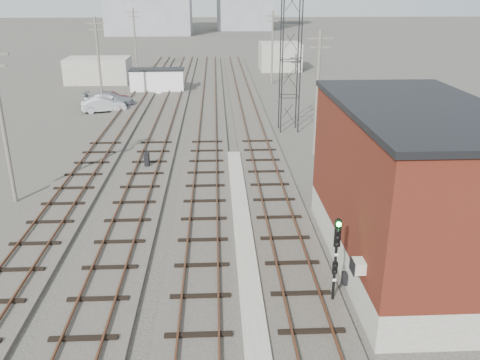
{
  "coord_description": "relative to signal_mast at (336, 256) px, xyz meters",
  "views": [
    {
      "loc": [
        -0.75,
        -7.79,
        11.63
      ],
      "look_at": [
        0.45,
        17.1,
        2.2
      ],
      "focal_mm": 38.0,
      "sensor_mm": 36.0,
      "label": 1
    }
  ],
  "objects": [
    {
      "name": "brick_building",
      "position": [
        3.8,
        3.02,
        1.52
      ],
      "size": [
        6.54,
        12.2,
        7.22
      ],
      "color": "gray",
      "rests_on": "ground"
    },
    {
      "name": "car_red",
      "position": [
        -15.77,
        38.16,
        -1.43
      ],
      "size": [
        4.07,
        1.94,
        1.34
      ],
      "primitive_type": "imported",
      "rotation": [
        0.0,
        0.0,
        1.48
      ],
      "color": "maroon",
      "rests_on": "ground"
    },
    {
      "name": "utility_pole_right_a",
      "position": [
        2.8,
        19.02,
        2.69
      ],
      "size": [
        1.8,
        0.24,
        9.0
      ],
      "color": "#595147",
      "rests_on": "ground"
    },
    {
      "name": "car_grey",
      "position": [
        -15.59,
        36.4,
        -1.35
      ],
      "size": [
        5.22,
        2.21,
        1.5
      ],
      "primitive_type": "imported",
      "rotation": [
        0.0,
        0.0,
        1.55
      ],
      "color": "gray",
      "rests_on": "ground"
    },
    {
      "name": "site_trailer",
      "position": [
        -11.38,
        44.39,
        -0.74
      ],
      "size": [
        6.48,
        2.9,
        2.71
      ],
      "rotation": [
        0.0,
        0.0,
        0.02
      ],
      "color": "white",
      "rests_on": "ground"
    },
    {
      "name": "shed_right",
      "position": [
        5.3,
        61.02,
        -0.11
      ],
      "size": [
        6.0,
        6.0,
        4.0
      ],
      "primitive_type": "cube",
      "color": "gray",
      "rests_on": "ground"
    },
    {
      "name": "utility_pole_left_c",
      "position": [
        -16.2,
        61.02,
        2.69
      ],
      "size": [
        1.8,
        0.24,
        9.0
      ],
      "color": "#595147",
      "rests_on": "ground"
    },
    {
      "name": "signal_mast",
      "position": [
        0.0,
        0.0,
        0.0
      ],
      "size": [
        0.4,
        0.4,
        3.68
      ],
      "color": "gray",
      "rests_on": "ground"
    },
    {
      "name": "lattice_tower",
      "position": [
        1.8,
        26.02,
        5.39
      ],
      "size": [
        1.6,
        1.6,
        15.0
      ],
      "color": "black",
      "rests_on": "ground"
    },
    {
      "name": "utility_pole_left_b",
      "position": [
        -16.2,
        36.02,
        2.69
      ],
      "size": [
        1.8,
        0.24,
        9.0
      ],
      "color": "#595147",
      "rests_on": "ground"
    },
    {
      "name": "track_mid_right",
      "position": [
        -5.2,
        30.02,
        -2.0
      ],
      "size": [
        3.2,
        90.0,
        0.39
      ],
      "color": "#332D28",
      "rests_on": "ground"
    },
    {
      "name": "car_silver",
      "position": [
        -15.69,
        33.97,
        -1.39
      ],
      "size": [
        4.59,
        2.64,
        1.43
      ],
      "primitive_type": "imported",
      "rotation": [
        0.0,
        0.0,
        1.85
      ],
      "color": "#B1B5B9",
      "rests_on": "ground"
    },
    {
      "name": "utility_pole_right_b",
      "position": [
        2.8,
        49.02,
        2.69
      ],
      "size": [
        1.8,
        0.24,
        9.0
      ],
      "color": "#595147",
      "rests_on": "ground"
    },
    {
      "name": "track_right",
      "position": [
        -1.2,
        30.02,
        -2.0
      ],
      "size": [
        3.2,
        90.0,
        0.39
      ],
      "color": "#332D28",
      "rests_on": "ground"
    },
    {
      "name": "track_mid_left",
      "position": [
        -9.2,
        30.02,
        -2.0
      ],
      "size": [
        3.2,
        90.0,
        0.39
      ],
      "color": "#332D28",
      "rests_on": "ground"
    },
    {
      "name": "platform_curb",
      "position": [
        -3.2,
        5.02,
        -1.98
      ],
      "size": [
        0.9,
        28.0,
        0.26
      ],
      "primitive_type": "cube",
      "color": "gray",
      "rests_on": "ground"
    },
    {
      "name": "utility_pole_left_a",
      "position": [
        -16.2,
        11.02,
        2.69
      ],
      "size": [
        1.8,
        0.24,
        9.0
      ],
      "color": "#595147",
      "rests_on": "ground"
    },
    {
      "name": "shed_left",
      "position": [
        -19.7,
        51.02,
        -0.51
      ],
      "size": [
        8.0,
        5.0,
        3.2
      ],
      "primitive_type": "cube",
      "color": "gray",
      "rests_on": "ground"
    },
    {
      "name": "ground",
      "position": [
        -3.7,
        51.02,
        -2.11
      ],
      "size": [
        320.0,
        320.0,
        0.0
      ],
      "primitive_type": "plane",
      "color": "#282621",
      "rests_on": "ground"
    },
    {
      "name": "track_left",
      "position": [
        -13.2,
        30.02,
        -2.0
      ],
      "size": [
        3.2,
        90.0,
        0.39
      ],
      "color": "#332D28",
      "rests_on": "ground"
    },
    {
      "name": "switch_stand",
      "position": [
        -9.24,
        16.42,
        -1.46
      ],
      "size": [
        0.36,
        0.36,
        1.37
      ],
      "rotation": [
        0.0,
        0.0,
        -0.17
      ],
      "color": "black",
      "rests_on": "ground"
    }
  ]
}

